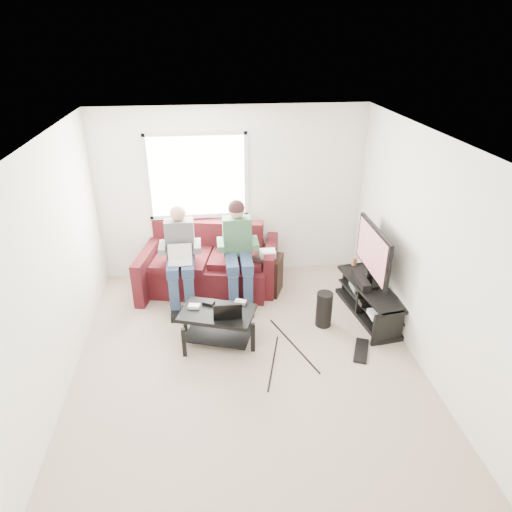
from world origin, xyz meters
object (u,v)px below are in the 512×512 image
object	(u,v)px
tv	(373,252)
subwoofer	(324,309)
end_table	(267,273)
coffee_table	(217,319)
sofa	(210,266)
tv_stand	(370,302)

from	to	relation	value
tv	subwoofer	world-z (taller)	tv
tv	end_table	size ratio (longest dim) A/B	1.61
subwoofer	end_table	xyz separation A→B (m)	(-0.62, 0.94, 0.06)
coffee_table	subwoofer	xyz separation A→B (m)	(1.40, 0.20, -0.08)
sofa	tv_stand	size ratio (longest dim) A/B	1.56
subwoofer	end_table	world-z (taller)	end_table
coffee_table	subwoofer	size ratio (longest dim) A/B	2.10
sofa	subwoofer	distance (m)	1.89
tv	end_table	xyz separation A→B (m)	(-1.30, 0.67, -0.60)
tv	end_table	bearing A→B (deg)	152.77
end_table	tv_stand	bearing A→B (deg)	-30.55
sofa	tv_stand	bearing A→B (deg)	-25.69
sofa	tv	distance (m)	2.40
end_table	sofa	bearing A→B (deg)	162.74
tv	sofa	bearing A→B (deg)	156.50
sofa	coffee_table	distance (m)	1.39
coffee_table	tv_stand	xyz separation A→B (m)	(2.08, 0.36, -0.13)
coffee_table	tv_stand	bearing A→B (deg)	9.86
coffee_table	tv_stand	size ratio (longest dim) A/B	0.73
tv	coffee_table	bearing A→B (deg)	-167.48
sofa	subwoofer	world-z (taller)	sofa
coffee_table	tv	xyz separation A→B (m)	(2.08, 0.46, 0.58)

